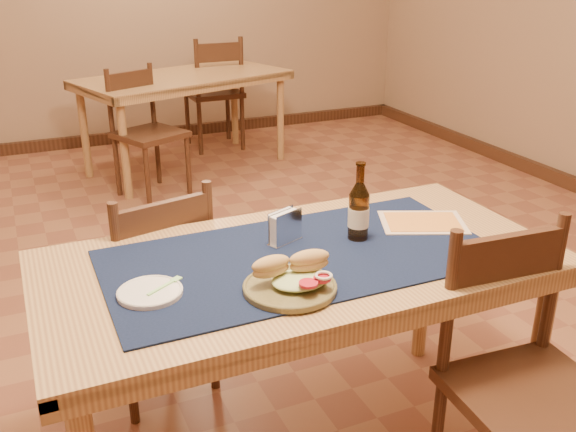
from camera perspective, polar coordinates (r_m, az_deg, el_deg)
name	(u,v)px	position (r m, az deg, el deg)	size (l,w,h in m)	color
room	(213,17)	(2.55, -6.68, 17.16)	(6.04, 7.04, 2.84)	#8F5A3E
main_table	(301,281)	(2.03, 1.15, -5.76)	(1.60, 0.80, 0.75)	#AC8751
placemat	(301,256)	(1.99, 1.17, -3.58)	(1.20, 0.60, 0.01)	#0F1837
baseboard	(226,325)	(2.99, -5.52, -9.59)	(6.00, 7.00, 0.10)	#3F2416
back_table	(184,86)	(5.17, -9.22, 11.37)	(1.76, 1.24, 0.75)	#AC8751
chair_main_far	(153,286)	(2.49, -11.94, -6.13)	(0.49, 0.49, 0.88)	#3F2416
chair_main_near	(526,384)	(2.02, 20.42, -13.79)	(0.45, 0.45, 0.93)	#3F2416
chair_back_near	(146,130)	(4.66, -12.49, 7.45)	(0.55, 0.55, 0.90)	#3F2416
chair_back_far	(215,91)	(5.73, -6.53, 10.97)	(0.45, 0.45, 0.98)	#3F2416
sandwich_plate	(292,280)	(1.78, 0.39, -5.73)	(0.26, 0.26, 0.10)	brown
side_plate	(150,292)	(1.81, -12.17, -6.59)	(0.18, 0.18, 0.01)	silver
fork	(167,284)	(1.82, -10.71, -5.98)	(0.11, 0.08, 0.00)	#90E27C
beer_bottle	(359,211)	(2.08, 6.30, 0.45)	(0.07, 0.07, 0.26)	#4A2A0D
napkin_holder	(285,228)	(2.06, -0.27, -1.04)	(0.13, 0.09, 0.11)	silver
menu_card	(423,222)	(2.27, 11.88, -0.54)	(0.35, 0.31, 0.01)	beige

